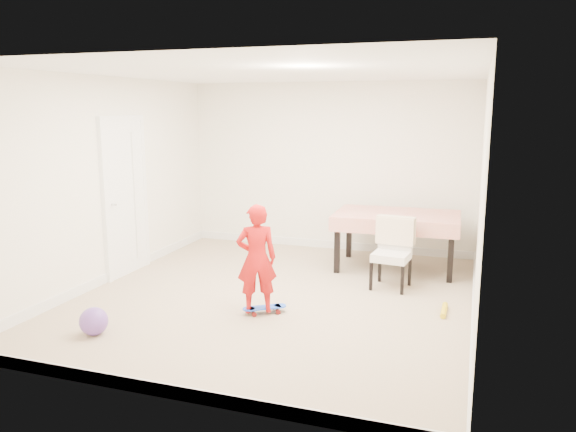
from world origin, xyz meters
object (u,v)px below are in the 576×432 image
(dining_table, at_px, (396,241))
(dining_chair, at_px, (391,254))
(balloon, at_px, (94,321))
(child, at_px, (257,262))
(skateboard, at_px, (265,310))

(dining_table, relative_size, dining_chair, 1.89)
(dining_table, distance_m, dining_chair, 0.88)
(dining_chair, height_order, balloon, dining_chair)
(dining_chair, bearing_deg, balloon, -130.31)
(child, relative_size, balloon, 4.23)
(dining_table, bearing_deg, skateboard, -118.46)
(skateboard, height_order, balloon, balloon)
(skateboard, xyz_separation_m, balloon, (-1.39, -1.09, 0.10))
(dining_chair, bearing_deg, skateboard, -125.18)
(skateboard, bearing_deg, child, -173.16)
(dining_table, xyz_separation_m, skateboard, (-1.11, -2.20, -0.36))
(dining_chair, distance_m, child, 1.86)
(dining_table, distance_m, child, 2.55)
(dining_chair, xyz_separation_m, child, (-1.24, -1.38, 0.15))
(dining_chair, xyz_separation_m, skateboard, (-1.17, -1.32, -0.40))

